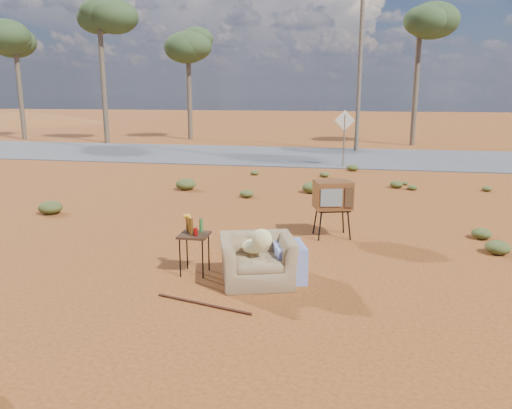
# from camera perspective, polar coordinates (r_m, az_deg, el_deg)

# --- Properties ---
(ground) EXTENTS (140.00, 140.00, 0.00)m
(ground) POSITION_cam_1_polar(r_m,az_deg,el_deg) (8.20, -2.85, -7.63)
(ground) COLOR #99521E
(ground) RESTS_ON ground
(highway) EXTENTS (140.00, 7.00, 0.04)m
(highway) POSITION_cam_1_polar(r_m,az_deg,el_deg) (22.72, 6.29, 5.51)
(highway) COLOR #565659
(highway) RESTS_ON ground
(dirt_mound) EXTENTS (26.00, 18.00, 2.00)m
(dirt_mound) POSITION_cam_1_polar(r_m,az_deg,el_deg) (52.37, -26.73, 8.29)
(dirt_mound) COLOR brown
(dirt_mound) RESTS_ON ground
(armchair) EXTENTS (1.42, 1.17, 0.96)m
(armchair) POSITION_cam_1_polar(r_m,az_deg,el_deg) (7.63, 0.83, -5.63)
(armchair) COLOR olive
(armchair) RESTS_ON ground
(tv_unit) EXTENTS (0.84, 0.74, 1.14)m
(tv_unit) POSITION_cam_1_polar(r_m,az_deg,el_deg) (9.99, 8.77, 1.01)
(tv_unit) COLOR black
(tv_unit) RESTS_ON ground
(side_table) EXTENTS (0.47, 0.47, 0.93)m
(side_table) POSITION_cam_1_polar(r_m,az_deg,el_deg) (7.99, -7.25, -3.14)
(side_table) COLOR #3D2316
(side_table) RESTS_ON ground
(rusty_bar) EXTENTS (1.44, 0.41, 0.04)m
(rusty_bar) POSITION_cam_1_polar(r_m,az_deg,el_deg) (7.00, -6.04, -11.23)
(rusty_bar) COLOR #451E12
(rusty_bar) RESTS_ON ground
(road_sign) EXTENTS (0.78, 0.06, 2.19)m
(road_sign) POSITION_cam_1_polar(r_m,az_deg,el_deg) (19.51, 10.07, 8.58)
(road_sign) COLOR brown
(road_sign) RESTS_ON ground
(eucalyptus_far_left) EXTENTS (3.20, 3.20, 7.10)m
(eucalyptus_far_left) POSITION_cam_1_polar(r_m,az_deg,el_deg) (34.04, -25.87, 16.73)
(eucalyptus_far_left) COLOR brown
(eucalyptus_far_left) RESTS_ON ground
(eucalyptus_left) EXTENTS (3.20, 3.20, 8.10)m
(eucalyptus_left) POSITION_cam_1_polar(r_m,az_deg,el_deg) (30.15, -17.51, 19.94)
(eucalyptus_left) COLOR brown
(eucalyptus_left) RESTS_ON ground
(eucalyptus_near_left) EXTENTS (3.20, 3.20, 6.60)m
(eucalyptus_near_left) POSITION_cam_1_polar(r_m,az_deg,el_deg) (31.18, -7.78, 17.41)
(eucalyptus_near_left) COLOR brown
(eucalyptus_near_left) RESTS_ON ground
(eucalyptus_center) EXTENTS (3.20, 3.20, 7.60)m
(eucalyptus_center) POSITION_cam_1_polar(r_m,az_deg,el_deg) (28.85, 18.27, 19.26)
(eucalyptus_center) COLOR brown
(eucalyptus_center) RESTS_ON ground
(utility_pole_center) EXTENTS (1.40, 0.20, 8.00)m
(utility_pole_center) POSITION_cam_1_polar(r_m,az_deg,el_deg) (24.99, 11.79, 15.46)
(utility_pole_center) COLOR brown
(utility_pole_center) RESTS_ON ground
(scrub_patch) EXTENTS (17.49, 8.07, 0.33)m
(scrub_patch) POSITION_cam_1_polar(r_m,az_deg,el_deg) (12.47, -1.68, 0.17)
(scrub_patch) COLOR #4C5726
(scrub_patch) RESTS_ON ground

